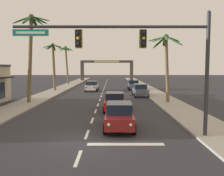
{
  "coord_description": "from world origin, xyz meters",
  "views": [
    {
      "loc": [
        1.49,
        -13.18,
        4.0
      ],
      "look_at": [
        1.56,
        8.0,
        2.2
      ],
      "focal_mm": 39.85,
      "sensor_mm": 36.0,
      "label": 1
    }
  ],
  "objects_px": {
    "sedan_parked_nearest_kerb": "(133,85)",
    "palm_left_third": "(53,59)",
    "traffic_signal_mast": "(145,49)",
    "palm_left_farthest": "(65,58)",
    "sedan_lead_at_stop_bar": "(118,116)",
    "town_gateway_arch": "(106,67)",
    "palm_right_second": "(166,53)",
    "sedan_oncoming_far": "(91,86)",
    "sedan_parked_mid_kerb": "(139,90)",
    "palm_left_second": "(30,43)",
    "sedan_third_in_queue": "(114,102)"
  },
  "relations": [
    {
      "from": "palm_left_second",
      "to": "palm_left_farthest",
      "type": "height_order",
      "value": "palm_left_second"
    },
    {
      "from": "sedan_oncoming_far",
      "to": "sedan_parked_nearest_kerb",
      "type": "relative_size",
      "value": 1.01
    },
    {
      "from": "sedan_third_in_queue",
      "to": "palm_left_second",
      "type": "height_order",
      "value": "palm_left_second"
    },
    {
      "from": "palm_right_second",
      "to": "traffic_signal_mast",
      "type": "bearing_deg",
      "value": -106.79
    },
    {
      "from": "sedan_parked_nearest_kerb",
      "to": "palm_left_second",
      "type": "xyz_separation_m",
      "value": [
        -12.57,
        -16.64,
        5.72
      ]
    },
    {
      "from": "traffic_signal_mast",
      "to": "palm_left_second",
      "type": "distance_m",
      "value": 17.09
    },
    {
      "from": "sedan_lead_at_stop_bar",
      "to": "town_gateway_arch",
      "type": "bearing_deg",
      "value": 92.01
    },
    {
      "from": "palm_left_second",
      "to": "palm_right_second",
      "type": "bearing_deg",
      "value": 1.0
    },
    {
      "from": "traffic_signal_mast",
      "to": "town_gateway_arch",
      "type": "height_order",
      "value": "traffic_signal_mast"
    },
    {
      "from": "sedan_third_in_queue",
      "to": "palm_left_farthest",
      "type": "height_order",
      "value": "palm_left_farthest"
    },
    {
      "from": "sedan_oncoming_far",
      "to": "palm_left_farthest",
      "type": "bearing_deg",
      "value": 114.75
    },
    {
      "from": "traffic_signal_mast",
      "to": "sedan_parked_mid_kerb",
      "type": "xyz_separation_m",
      "value": [
        1.97,
        19.88,
        -4.12
      ]
    },
    {
      "from": "sedan_parked_nearest_kerb",
      "to": "palm_left_third",
      "type": "xyz_separation_m",
      "value": [
        -13.54,
        -2.19,
        4.54
      ]
    },
    {
      "from": "traffic_signal_mast",
      "to": "sedan_oncoming_far",
      "type": "relative_size",
      "value": 2.4
    },
    {
      "from": "palm_left_third",
      "to": "palm_right_second",
      "type": "xyz_separation_m",
      "value": [
        15.7,
        -14.19,
        0.12
      ]
    },
    {
      "from": "traffic_signal_mast",
      "to": "palm_left_farthest",
      "type": "distance_m",
      "value": 43.88
    },
    {
      "from": "sedan_oncoming_far",
      "to": "sedan_third_in_queue",
      "type": "bearing_deg",
      "value": -79.14
    },
    {
      "from": "town_gateway_arch",
      "to": "traffic_signal_mast",
      "type": "bearing_deg",
      "value": -86.69
    },
    {
      "from": "sedan_lead_at_stop_bar",
      "to": "sedan_parked_mid_kerb",
      "type": "height_order",
      "value": "same"
    },
    {
      "from": "sedan_parked_mid_kerb",
      "to": "town_gateway_arch",
      "type": "bearing_deg",
      "value": 97.96
    },
    {
      "from": "traffic_signal_mast",
      "to": "palm_left_third",
      "type": "height_order",
      "value": "palm_left_third"
    },
    {
      "from": "palm_left_second",
      "to": "palm_right_second",
      "type": "distance_m",
      "value": 14.77
    },
    {
      "from": "palm_left_second",
      "to": "sedan_third_in_queue",
      "type": "bearing_deg",
      "value": -27.38
    },
    {
      "from": "sedan_parked_mid_kerb",
      "to": "palm_right_second",
      "type": "height_order",
      "value": "palm_right_second"
    },
    {
      "from": "traffic_signal_mast",
      "to": "sedan_parked_mid_kerb",
      "type": "bearing_deg",
      "value": 84.34
    },
    {
      "from": "traffic_signal_mast",
      "to": "palm_left_second",
      "type": "height_order",
      "value": "palm_left_second"
    },
    {
      "from": "traffic_signal_mast",
      "to": "palm_left_farthest",
      "type": "xyz_separation_m",
      "value": [
        -12.13,
        42.16,
        1.0
      ]
    },
    {
      "from": "sedan_lead_at_stop_bar",
      "to": "palm_right_second",
      "type": "height_order",
      "value": "palm_right_second"
    },
    {
      "from": "sedan_parked_nearest_kerb",
      "to": "palm_left_third",
      "type": "height_order",
      "value": "palm_left_third"
    },
    {
      "from": "traffic_signal_mast",
      "to": "palm_left_third",
      "type": "distance_m",
      "value": 30.06
    },
    {
      "from": "palm_left_farthest",
      "to": "palm_right_second",
      "type": "xyz_separation_m",
      "value": [
        16.21,
        -28.63,
        -0.46
      ]
    },
    {
      "from": "sedan_lead_at_stop_bar",
      "to": "palm_left_second",
      "type": "relative_size",
      "value": 0.46
    },
    {
      "from": "sedan_third_in_queue",
      "to": "sedan_oncoming_far",
      "type": "xyz_separation_m",
      "value": [
        -3.55,
        18.48,
        0.0
      ]
    },
    {
      "from": "palm_left_farthest",
      "to": "sedan_parked_mid_kerb",
      "type": "bearing_deg",
      "value": -57.67
    },
    {
      "from": "traffic_signal_mast",
      "to": "palm_left_farthest",
      "type": "height_order",
      "value": "palm_left_farthest"
    },
    {
      "from": "traffic_signal_mast",
      "to": "palm_right_second",
      "type": "relative_size",
      "value": 1.43
    },
    {
      "from": "sedan_parked_nearest_kerb",
      "to": "palm_left_third",
      "type": "relative_size",
      "value": 0.56
    },
    {
      "from": "palm_right_second",
      "to": "town_gateway_arch",
      "type": "height_order",
      "value": "palm_right_second"
    },
    {
      "from": "sedan_lead_at_stop_bar",
      "to": "town_gateway_arch",
      "type": "relative_size",
      "value": 0.3
    },
    {
      "from": "palm_left_second",
      "to": "town_gateway_arch",
      "type": "distance_m",
      "value": 45.35
    },
    {
      "from": "sedan_lead_at_stop_bar",
      "to": "palm_left_second",
      "type": "bearing_deg",
      "value": 129.61
    },
    {
      "from": "traffic_signal_mast",
      "to": "sedan_parked_nearest_kerb",
      "type": "bearing_deg",
      "value": 86.32
    },
    {
      "from": "sedan_lead_at_stop_bar",
      "to": "palm_right_second",
      "type": "xyz_separation_m",
      "value": [
        5.48,
        11.44,
        4.65
      ]
    },
    {
      "from": "palm_left_farthest",
      "to": "sedan_third_in_queue",
      "type": "bearing_deg",
      "value": -72.63
    },
    {
      "from": "sedan_third_in_queue",
      "to": "town_gateway_arch",
      "type": "height_order",
      "value": "town_gateway_arch"
    },
    {
      "from": "traffic_signal_mast",
      "to": "town_gateway_arch",
      "type": "distance_m",
      "value": 58.06
    },
    {
      "from": "traffic_signal_mast",
      "to": "palm_left_third",
      "type": "bearing_deg",
      "value": 112.73
    },
    {
      "from": "traffic_signal_mast",
      "to": "sedan_oncoming_far",
      "type": "xyz_separation_m",
      "value": [
        -5.18,
        27.08,
        -4.12
      ]
    },
    {
      "from": "palm_left_second",
      "to": "palm_left_third",
      "type": "xyz_separation_m",
      "value": [
        -0.97,
        14.44,
        -1.19
      ]
    },
    {
      "from": "sedan_lead_at_stop_bar",
      "to": "palm_left_farthest",
      "type": "bearing_deg",
      "value": 105.0
    }
  ]
}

